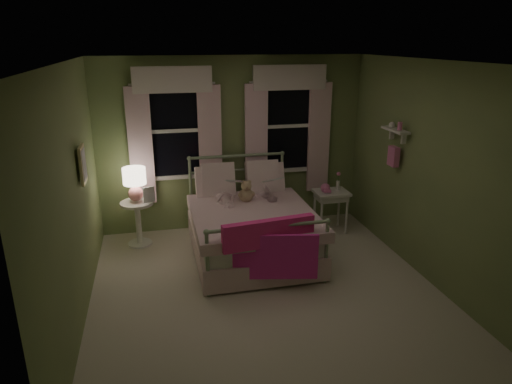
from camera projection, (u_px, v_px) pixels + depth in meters
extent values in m
plane|color=beige|center=(266.00, 291.00, 5.37)|extent=(4.20, 4.20, 0.00)
plane|color=white|center=(268.00, 62.00, 4.54)|extent=(4.20, 4.20, 0.00)
plane|color=#82965A|center=(233.00, 144.00, 6.90)|extent=(4.00, 0.00, 4.00)
plane|color=#82965A|center=(345.00, 280.00, 3.02)|extent=(4.00, 0.00, 4.00)
plane|color=#82965A|center=(72.00, 200.00, 4.53)|extent=(0.00, 4.20, 4.20)
plane|color=#82965A|center=(431.00, 174.00, 5.38)|extent=(0.00, 4.20, 4.20)
cube|color=white|center=(251.00, 225.00, 6.18)|extent=(1.44, 1.94, 0.26)
cube|color=white|center=(251.00, 241.00, 6.25)|extent=(1.54, 2.02, 0.30)
cube|color=white|center=(253.00, 217.00, 5.98)|extent=(1.58, 1.75, 0.14)
cylinder|color=#9EB793|center=(200.00, 238.00, 6.07)|extent=(0.04, 1.90, 0.04)
cylinder|color=#9EB793|center=(299.00, 229.00, 6.36)|extent=(0.04, 1.90, 0.04)
cylinder|color=#9EB793|center=(191.00, 195.00, 6.87)|extent=(0.04, 0.04, 1.15)
cylinder|color=#9EB793|center=(282.00, 189.00, 7.17)|extent=(0.04, 0.04, 1.15)
sphere|color=#9EB793|center=(189.00, 158.00, 6.69)|extent=(0.07, 0.07, 0.07)
sphere|color=#9EB793|center=(282.00, 153.00, 6.99)|extent=(0.07, 0.07, 0.07)
cylinder|color=#9EB793|center=(237.00, 156.00, 6.84)|extent=(1.42, 0.04, 0.04)
cylinder|color=#9EB793|center=(237.00, 170.00, 6.91)|extent=(1.38, 0.03, 0.03)
cylinder|color=#9EB793|center=(208.00, 265.00, 5.14)|extent=(0.04, 0.04, 0.80)
cylinder|color=#9EB793|center=(326.00, 252.00, 5.44)|extent=(0.04, 0.04, 0.80)
sphere|color=#9EB793|center=(206.00, 232.00, 5.01)|extent=(0.07, 0.07, 0.07)
sphere|color=#9EB793|center=(328.00, 221.00, 5.31)|extent=(0.07, 0.07, 0.07)
cylinder|color=#9EB793|center=(269.00, 227.00, 5.16)|extent=(1.42, 0.04, 0.04)
cube|color=white|center=(215.00, 185.00, 6.62)|extent=(0.55, 0.32, 0.57)
cube|color=white|center=(265.00, 182.00, 6.78)|extent=(0.55, 0.32, 0.57)
cube|color=white|center=(218.00, 180.00, 6.61)|extent=(0.48, 0.30, 0.51)
cube|color=white|center=(262.00, 177.00, 6.75)|extent=(0.48, 0.30, 0.51)
cube|color=#F9308B|center=(269.00, 233.00, 5.19)|extent=(1.10, 0.24, 0.32)
cube|color=#E92DA4|center=(270.00, 257.00, 5.21)|extent=(1.08, 0.27, 0.55)
imported|color=#F7D1DD|center=(224.00, 177.00, 6.35)|extent=(0.30, 0.20, 0.83)
imported|color=#F7D1DD|center=(263.00, 181.00, 6.50)|extent=(0.36, 0.31, 0.65)
imported|color=beige|center=(227.00, 184.00, 6.13)|extent=(0.23, 0.18, 0.26)
imported|color=beige|center=(267.00, 184.00, 6.26)|extent=(0.22, 0.18, 0.26)
sphere|color=tan|center=(246.00, 195.00, 6.35)|extent=(0.20, 0.20, 0.20)
sphere|color=tan|center=(246.00, 186.00, 6.29)|extent=(0.15, 0.15, 0.15)
sphere|color=tan|center=(243.00, 182.00, 6.26)|extent=(0.06, 0.06, 0.06)
sphere|color=tan|center=(249.00, 182.00, 6.28)|extent=(0.06, 0.06, 0.06)
sphere|color=tan|center=(241.00, 195.00, 6.30)|extent=(0.08, 0.08, 0.08)
sphere|color=tan|center=(252.00, 194.00, 6.33)|extent=(0.08, 0.08, 0.08)
sphere|color=#8C6B51|center=(247.00, 188.00, 6.24)|extent=(0.05, 0.05, 0.05)
cylinder|color=white|center=(137.00, 203.00, 6.39)|extent=(0.46, 0.46, 0.04)
cylinder|color=white|center=(138.00, 224.00, 6.49)|extent=(0.08, 0.08, 0.60)
cylinder|color=white|center=(140.00, 243.00, 6.58)|extent=(0.34, 0.34, 0.03)
sphere|color=pink|center=(136.00, 194.00, 6.34)|extent=(0.21, 0.21, 0.21)
cylinder|color=pink|center=(135.00, 186.00, 6.30)|extent=(0.03, 0.03, 0.13)
cylinder|color=#FFEAC6|center=(134.00, 176.00, 6.26)|extent=(0.31, 0.31, 0.23)
imported|color=beige|center=(144.00, 203.00, 6.33)|extent=(0.22, 0.26, 0.02)
cube|color=white|center=(331.00, 193.00, 6.83)|extent=(0.50, 0.40, 0.04)
cube|color=white|center=(331.00, 197.00, 6.85)|extent=(0.44, 0.34, 0.08)
cylinder|color=white|center=(321.00, 217.00, 6.75)|extent=(0.04, 0.04, 0.60)
cylinder|color=white|center=(347.00, 215.00, 6.84)|extent=(0.04, 0.04, 0.60)
cylinder|color=white|center=(314.00, 210.00, 7.03)|extent=(0.04, 0.04, 0.60)
cylinder|color=white|center=(339.00, 208.00, 7.11)|extent=(0.04, 0.04, 0.60)
sphere|color=pink|center=(325.00, 188.00, 6.78)|extent=(0.14, 0.14, 0.14)
cube|color=pink|center=(328.00, 191.00, 6.71)|extent=(0.11, 0.06, 0.04)
cylinder|color=white|center=(338.00, 185.00, 6.87)|extent=(0.05, 0.05, 0.14)
cylinder|color=#4C7F3F|center=(338.00, 178.00, 6.84)|extent=(0.01, 0.01, 0.12)
sphere|color=pink|center=(339.00, 174.00, 6.82)|extent=(0.06, 0.06, 0.06)
cube|color=black|center=(175.00, 131.00, 6.62)|extent=(0.76, 0.02, 1.35)
cube|color=white|center=(172.00, 81.00, 6.38)|extent=(0.84, 0.05, 0.06)
cube|color=white|center=(178.00, 177.00, 6.83)|extent=(0.84, 0.05, 0.06)
cube|color=white|center=(147.00, 132.00, 6.52)|extent=(0.06, 0.05, 1.40)
cube|color=white|center=(203.00, 130.00, 6.69)|extent=(0.06, 0.05, 1.40)
cube|color=white|center=(175.00, 131.00, 6.61)|extent=(0.76, 0.04, 0.05)
cube|color=silver|center=(141.00, 147.00, 6.52)|extent=(0.34, 0.06, 1.70)
cube|color=silver|center=(210.00, 143.00, 6.73)|extent=(0.34, 0.06, 1.70)
cube|color=white|center=(172.00, 80.00, 6.31)|extent=(1.10, 0.08, 0.36)
cylinder|color=white|center=(172.00, 84.00, 6.37)|extent=(1.20, 0.03, 0.03)
cube|color=black|center=(287.00, 126.00, 6.99)|extent=(0.76, 0.02, 1.35)
cube|color=white|center=(288.00, 79.00, 6.74)|extent=(0.84, 0.05, 0.06)
cube|color=white|center=(286.00, 170.00, 7.19)|extent=(0.84, 0.05, 0.06)
cube|color=white|center=(262.00, 127.00, 6.88)|extent=(0.06, 0.05, 1.40)
cube|color=white|center=(312.00, 125.00, 7.05)|extent=(0.06, 0.05, 1.40)
cube|color=white|center=(287.00, 126.00, 6.97)|extent=(0.76, 0.04, 0.05)
cube|color=white|center=(256.00, 141.00, 6.88)|extent=(0.34, 0.06, 1.70)
cube|color=white|center=(319.00, 138.00, 7.10)|extent=(0.34, 0.06, 1.70)
cube|color=white|center=(290.00, 77.00, 6.67)|extent=(1.10, 0.08, 0.36)
cylinder|color=white|center=(289.00, 81.00, 6.73)|extent=(1.20, 0.03, 0.03)
cube|color=white|center=(395.00, 130.00, 5.88)|extent=(0.15, 0.50, 0.03)
cube|color=white|center=(404.00, 138.00, 5.78)|extent=(0.06, 0.03, 0.14)
cube|color=white|center=(392.00, 134.00, 6.05)|extent=(0.06, 0.03, 0.14)
cylinder|color=pink|center=(400.00, 126.00, 5.77)|extent=(0.06, 0.06, 0.10)
sphere|color=white|center=(392.00, 125.00, 5.96)|extent=(0.08, 0.08, 0.08)
cube|color=pink|center=(394.00, 156.00, 5.99)|extent=(0.08, 0.18, 0.26)
cube|color=beige|center=(83.00, 164.00, 5.03)|extent=(0.03, 0.32, 0.42)
cube|color=silver|center=(84.00, 164.00, 5.04)|extent=(0.01, 0.25, 0.34)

